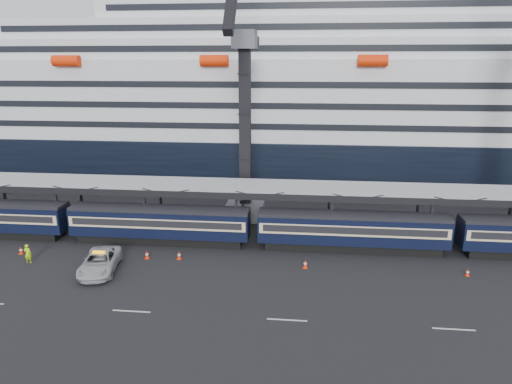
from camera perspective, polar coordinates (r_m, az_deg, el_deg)
ground at (r=41.01m, az=24.58°, el=-12.49°), size 260.00×260.00×0.00m
train at (r=47.83m, az=15.90°, el=-4.69°), size 133.05×3.00×4.05m
canopy at (r=51.66m, az=20.51°, el=-0.03°), size 130.00×6.25×5.53m
cruise_ship at (r=81.30m, az=14.75°, el=10.97°), size 214.09×28.84×34.00m
crane_dark_near at (r=53.60m, az=-1.43°, el=8.80°), size 4.50×17.75×35.08m
pickup_truck at (r=44.61m, az=-18.94°, el=-8.28°), size 4.12×6.89×1.79m
worker at (r=49.02m, az=-26.64°, el=-6.90°), size 0.71×0.49×1.89m
traffic_cone_a at (r=51.72m, az=-27.31°, el=-6.48°), size 0.41×0.41×0.81m
traffic_cone_b at (r=46.24m, az=-13.47°, el=-7.61°), size 0.43×0.43×0.85m
traffic_cone_c at (r=45.48m, az=-9.59°, el=-7.79°), size 0.43×0.43×0.86m
traffic_cone_d at (r=43.29m, az=6.17°, el=-8.90°), size 0.43×0.43×0.86m
traffic_cone_e at (r=45.72m, az=24.95°, el=-9.10°), size 0.35×0.35×0.71m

